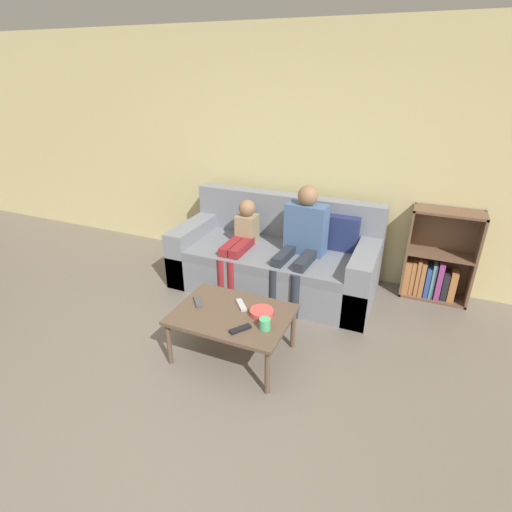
# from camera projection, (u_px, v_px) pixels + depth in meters

# --- Properties ---
(ground_plane) EXTENTS (22.00, 22.00, 0.00)m
(ground_plane) POSITION_uv_depth(u_px,v_px,m) (152.00, 423.00, 2.69)
(ground_plane) COLOR #70665B
(wall_back) EXTENTS (12.00, 0.06, 2.60)m
(wall_back) POSITION_uv_depth(u_px,v_px,m) (288.00, 155.00, 4.37)
(wall_back) COLOR beige
(wall_back) RESTS_ON ground_plane
(couch) EXTENTS (2.11, 0.96, 0.93)m
(couch) POSITION_uv_depth(u_px,v_px,m) (276.00, 260.00, 4.28)
(couch) COLOR gray
(couch) RESTS_ON ground_plane
(bookshelf) EXTENTS (0.65, 0.28, 0.95)m
(bookshelf) POSITION_uv_depth(u_px,v_px,m) (435.00, 265.00, 4.05)
(bookshelf) COLOR brown
(bookshelf) RESTS_ON ground_plane
(coffee_table) EXTENTS (0.92, 0.67, 0.41)m
(coffee_table) POSITION_uv_depth(u_px,v_px,m) (232.00, 317.00, 3.18)
(coffee_table) COLOR brown
(coffee_table) RESTS_ON ground_plane
(person_adult) EXTENTS (0.42, 0.68, 1.16)m
(person_adult) POSITION_uv_depth(u_px,v_px,m) (303.00, 235.00, 3.93)
(person_adult) COLOR #282D38
(person_adult) RESTS_ON ground_plane
(person_child) EXTENTS (0.21, 0.65, 0.93)m
(person_child) POSITION_uv_depth(u_px,v_px,m) (240.00, 241.00, 4.16)
(person_child) COLOR maroon
(person_child) RESTS_ON ground_plane
(cup_near) EXTENTS (0.09, 0.09, 0.09)m
(cup_near) POSITION_uv_depth(u_px,v_px,m) (265.00, 324.00, 2.96)
(cup_near) COLOR #4CB77A
(cup_near) RESTS_ON coffee_table
(tv_remote_0) EXTENTS (0.15, 0.16, 0.02)m
(tv_remote_0) POSITION_uv_depth(u_px,v_px,m) (198.00, 302.00, 3.30)
(tv_remote_0) COLOR #47474C
(tv_remote_0) RESTS_ON coffee_table
(tv_remote_1) EXTENTS (0.14, 0.17, 0.02)m
(tv_remote_1) POSITION_uv_depth(u_px,v_px,m) (240.00, 329.00, 2.95)
(tv_remote_1) COLOR black
(tv_remote_1) RESTS_ON coffee_table
(tv_remote_2) EXTENTS (0.15, 0.16, 0.02)m
(tv_remote_2) POSITION_uv_depth(u_px,v_px,m) (241.00, 305.00, 3.25)
(tv_remote_2) COLOR #B7B7BC
(tv_remote_2) RESTS_ON coffee_table
(snack_bowl) EXTENTS (0.19, 0.19, 0.05)m
(snack_bowl) POSITION_uv_depth(u_px,v_px,m) (262.00, 312.00, 3.13)
(snack_bowl) COLOR #DB4C47
(snack_bowl) RESTS_ON coffee_table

